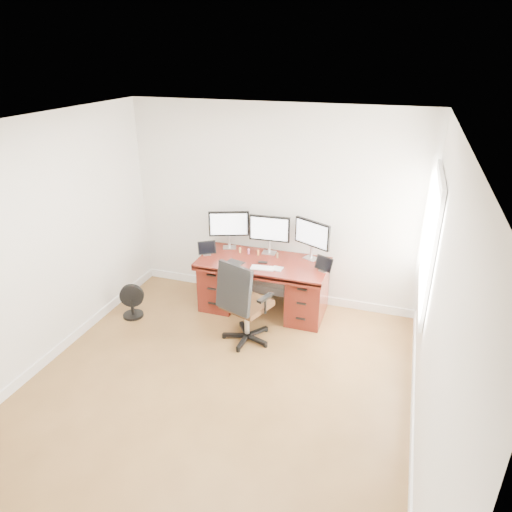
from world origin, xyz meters
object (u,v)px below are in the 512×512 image
(floor_fan, at_px, (132,302))
(monitor_center, at_px, (269,230))
(keyboard, at_px, (262,268))
(office_chair, at_px, (244,316))
(desk, at_px, (264,283))

(floor_fan, relative_size, monitor_center, 0.84)
(floor_fan, bearing_deg, keyboard, -6.33)
(floor_fan, distance_m, monitor_center, 2.07)
(office_chair, bearing_deg, desk, 110.04)
(floor_fan, height_order, monitor_center, monitor_center)
(desk, height_order, floor_fan, desk)
(monitor_center, bearing_deg, desk, -93.85)
(monitor_center, height_order, keyboard, monitor_center)
(desk, distance_m, keyboard, 0.44)
(office_chair, relative_size, monitor_center, 1.97)
(floor_fan, distance_m, keyboard, 1.82)
(desk, height_order, office_chair, office_chair)
(monitor_center, xyz_separation_m, keyboard, (0.06, -0.49, -0.33))
(monitor_center, distance_m, keyboard, 0.59)
(monitor_center, bearing_deg, office_chair, -93.77)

